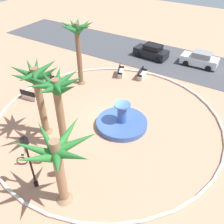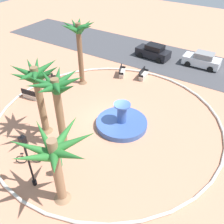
{
  "view_description": "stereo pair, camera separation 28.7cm",
  "coord_description": "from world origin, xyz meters",
  "px_view_note": "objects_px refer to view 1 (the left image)",
  "views": [
    {
      "loc": [
        8.84,
        -13.62,
        12.94
      ],
      "look_at": [
        0.39,
        0.0,
        1.0
      ],
      "focal_mm": 40.58,
      "sensor_mm": 36.0,
      "label": 1
    },
    {
      "loc": [
        9.09,
        -13.46,
        12.94
      ],
      "look_at": [
        0.39,
        0.0,
        1.0
      ],
      "focal_mm": 40.58,
      "sensor_mm": 36.0,
      "label": 2
    }
  ],
  "objects_px": {
    "palm_tree_far_side": "(57,96)",
    "bench_north": "(142,75)",
    "palm_tree_near_fountain": "(78,37)",
    "bench_east": "(121,73)",
    "parked_car_second": "(200,59)",
    "person_cyclist_helmet": "(61,167)",
    "bicycle_red_frame": "(30,160)",
    "parked_car_leftmost": "(151,51)",
    "bench_southeast": "(56,82)",
    "fountain": "(122,123)",
    "palm_tree_by_curb": "(37,84)",
    "palm_tree_mid_plaza": "(58,158)",
    "bench_west": "(30,96)",
    "lamppost": "(29,158)"
  },
  "relations": [
    {
      "from": "bench_east",
      "to": "parked_car_second",
      "type": "bearing_deg",
      "value": 46.32
    },
    {
      "from": "person_cyclist_helmet",
      "to": "palm_tree_near_fountain",
      "type": "bearing_deg",
      "value": 121.44
    },
    {
      "from": "lamppost",
      "to": "parked_car_leftmost",
      "type": "bearing_deg",
      "value": 95.15
    },
    {
      "from": "bench_east",
      "to": "bench_southeast",
      "type": "xyz_separation_m",
      "value": [
        -4.38,
        -5.13,
        0.0
      ]
    },
    {
      "from": "parked_car_second",
      "to": "fountain",
      "type": "bearing_deg",
      "value": -98.62
    },
    {
      "from": "lamppost",
      "to": "bicycle_red_frame",
      "type": "relative_size",
      "value": 2.89
    },
    {
      "from": "palm_tree_far_side",
      "to": "bench_north",
      "type": "distance_m",
      "value": 12.65
    },
    {
      "from": "parked_car_second",
      "to": "palm_tree_near_fountain",
      "type": "bearing_deg",
      "value": -131.42
    },
    {
      "from": "fountain",
      "to": "parked_car_second",
      "type": "distance_m",
      "value": 13.99
    },
    {
      "from": "palm_tree_mid_plaza",
      "to": "bench_east",
      "type": "bearing_deg",
      "value": 108.19
    },
    {
      "from": "palm_tree_near_fountain",
      "to": "bicycle_red_frame",
      "type": "relative_size",
      "value": 4.45
    },
    {
      "from": "bench_east",
      "to": "bench_west",
      "type": "height_order",
      "value": "same"
    },
    {
      "from": "bench_east",
      "to": "person_cyclist_helmet",
      "type": "height_order",
      "value": "person_cyclist_helmet"
    },
    {
      "from": "bench_east",
      "to": "lamppost",
      "type": "height_order",
      "value": "lamppost"
    },
    {
      "from": "bench_southeast",
      "to": "palm_tree_by_curb",
      "type": "bearing_deg",
      "value": -54.57
    },
    {
      "from": "palm_tree_far_side",
      "to": "bench_west",
      "type": "bearing_deg",
      "value": 155.99
    },
    {
      "from": "palm_tree_mid_plaza",
      "to": "parked_car_second",
      "type": "height_order",
      "value": "palm_tree_mid_plaza"
    },
    {
      "from": "person_cyclist_helmet",
      "to": "parked_car_leftmost",
      "type": "height_order",
      "value": "parked_car_leftmost"
    },
    {
      "from": "palm_tree_far_side",
      "to": "bench_east",
      "type": "distance_m",
      "value": 12.12
    },
    {
      "from": "palm_tree_far_side",
      "to": "bicycle_red_frame",
      "type": "xyz_separation_m",
      "value": [
        -0.8,
        -2.58,
        -3.92
      ]
    },
    {
      "from": "bench_east",
      "to": "bench_north",
      "type": "height_order",
      "value": "same"
    },
    {
      "from": "palm_tree_by_curb",
      "to": "person_cyclist_helmet",
      "type": "distance_m",
      "value": 5.78
    },
    {
      "from": "palm_tree_near_fountain",
      "to": "palm_tree_far_side",
      "type": "xyz_separation_m",
      "value": [
        4.48,
        -7.83,
        -0.43
      ]
    },
    {
      "from": "fountain",
      "to": "person_cyclist_helmet",
      "type": "xyz_separation_m",
      "value": [
        -0.7,
        -6.37,
        0.58
      ]
    },
    {
      "from": "palm_tree_near_fountain",
      "to": "bench_north",
      "type": "bearing_deg",
      "value": 41.5
    },
    {
      "from": "palm_tree_by_curb",
      "to": "person_cyclist_helmet",
      "type": "xyz_separation_m",
      "value": [
        3.87,
        -2.66,
        -3.37
      ]
    },
    {
      "from": "bench_southeast",
      "to": "person_cyclist_helmet",
      "type": "height_order",
      "value": "person_cyclist_helmet"
    },
    {
      "from": "lamppost",
      "to": "bicycle_red_frame",
      "type": "bearing_deg",
      "value": 147.15
    },
    {
      "from": "person_cyclist_helmet",
      "to": "parked_car_second",
      "type": "bearing_deg",
      "value": 82.11
    },
    {
      "from": "bench_east",
      "to": "person_cyclist_helmet",
      "type": "xyz_separation_m",
      "value": [
        3.57,
        -13.53,
        0.54
      ]
    },
    {
      "from": "bench_north",
      "to": "parked_car_second",
      "type": "bearing_deg",
      "value": 54.69
    },
    {
      "from": "person_cyclist_helmet",
      "to": "bicycle_red_frame",
      "type": "bearing_deg",
      "value": -171.85
    },
    {
      "from": "palm_tree_near_fountain",
      "to": "palm_tree_far_side",
      "type": "relative_size",
      "value": 1.09
    },
    {
      "from": "bench_east",
      "to": "parked_car_second",
      "type": "xyz_separation_m",
      "value": [
        6.37,
        6.67,
        0.43
      ]
    },
    {
      "from": "fountain",
      "to": "bench_north",
      "type": "xyz_separation_m",
      "value": [
        -2.13,
        7.87,
        0.04
      ]
    },
    {
      "from": "person_cyclist_helmet",
      "to": "parked_car_leftmost",
      "type": "relative_size",
      "value": 0.39
    },
    {
      "from": "palm_tree_mid_plaza",
      "to": "bench_west",
      "type": "distance_m",
      "value": 11.96
    },
    {
      "from": "palm_tree_by_curb",
      "to": "parked_car_leftmost",
      "type": "bearing_deg",
      "value": 86.15
    },
    {
      "from": "palm_tree_near_fountain",
      "to": "palm_tree_mid_plaza",
      "type": "distance_m",
      "value": 13.55
    },
    {
      "from": "palm_tree_mid_plaza",
      "to": "bicycle_red_frame",
      "type": "distance_m",
      "value": 4.95
    },
    {
      "from": "bench_north",
      "to": "bicycle_red_frame",
      "type": "height_order",
      "value": "bench_north"
    },
    {
      "from": "bench_east",
      "to": "bicycle_red_frame",
      "type": "relative_size",
      "value": 1.19
    },
    {
      "from": "bicycle_red_frame",
      "to": "parked_car_leftmost",
      "type": "xyz_separation_m",
      "value": [
        -0.28,
        19.67,
        0.4
      ]
    },
    {
      "from": "bench_north",
      "to": "parked_car_leftmost",
      "type": "bearing_deg",
      "value": 104.61
    },
    {
      "from": "palm_tree_near_fountain",
      "to": "bench_east",
      "type": "xyz_separation_m",
      "value": [
        2.58,
        3.47,
        -4.39
      ]
    },
    {
      "from": "bench_southeast",
      "to": "palm_tree_far_side",
      "type": "bearing_deg",
      "value": -44.43
    },
    {
      "from": "palm_tree_far_side",
      "to": "bicycle_red_frame",
      "type": "bearing_deg",
      "value": -107.29
    },
    {
      "from": "lamppost",
      "to": "palm_tree_by_curb",
      "type": "bearing_deg",
      "value": 126.53
    },
    {
      "from": "palm_tree_far_side",
      "to": "palm_tree_by_curb",
      "type": "bearing_deg",
      "value": 169.07
    },
    {
      "from": "fountain",
      "to": "palm_tree_mid_plaza",
      "type": "height_order",
      "value": "palm_tree_mid_plaza"
    }
  ]
}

